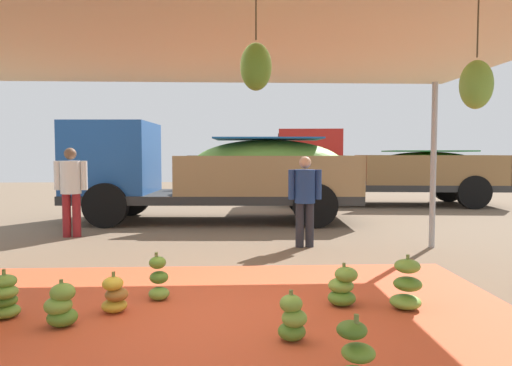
% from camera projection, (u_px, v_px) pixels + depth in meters
% --- Properties ---
extents(ground_plane, '(40.00, 40.00, 0.00)m').
position_uv_depth(ground_plane, '(215.00, 253.00, 7.95)').
color(ground_plane, brown).
extents(tarp_orange, '(6.64, 4.03, 0.01)m').
position_uv_depth(tarp_orange, '(204.00, 312.00, 4.96)').
color(tarp_orange, '#D1512D').
rests_on(tarp_orange, ground).
extents(tent_canopy, '(8.00, 7.00, 2.94)m').
position_uv_depth(tent_canopy, '(203.00, 31.00, 4.69)').
color(tent_canopy, '#9EA0A5').
rests_on(tent_canopy, ground).
extents(banana_bunch_1, '(0.37, 0.36, 0.45)m').
position_uv_depth(banana_bunch_1, '(61.00, 307.00, 4.53)').
color(banana_bunch_1, '#518428').
rests_on(banana_bunch_1, tarp_orange).
extents(banana_bunch_3, '(0.29, 0.33, 0.53)m').
position_uv_depth(banana_bunch_3, '(159.00, 280.00, 5.39)').
color(banana_bunch_3, '#6B9E38').
rests_on(banana_bunch_3, tarp_orange).
extents(banana_bunch_4, '(0.41, 0.41, 0.46)m').
position_uv_depth(banana_bunch_4, '(343.00, 287.00, 5.16)').
color(banana_bunch_4, '#518428').
rests_on(banana_bunch_4, tarp_orange).
extents(banana_bunch_5, '(0.32, 0.31, 0.45)m').
position_uv_depth(banana_bunch_5, '(292.00, 319.00, 4.19)').
color(banana_bunch_5, '#518428').
rests_on(banana_bunch_5, tarp_orange).
extents(banana_bunch_7, '(0.46, 0.46, 0.57)m').
position_uv_depth(banana_bunch_7, '(407.00, 286.00, 5.06)').
color(banana_bunch_7, '#6B9E38').
rests_on(banana_bunch_7, tarp_orange).
extents(banana_bunch_8, '(0.37, 0.38, 0.49)m').
position_uv_depth(banana_bunch_8, '(5.00, 298.00, 4.76)').
color(banana_bunch_8, '#6B9E38').
rests_on(banana_bunch_8, tarp_orange).
extents(banana_bunch_11, '(0.37, 0.35, 0.43)m').
position_uv_depth(banana_bunch_11, '(115.00, 296.00, 4.93)').
color(banana_bunch_11, gold).
rests_on(banana_bunch_11, tarp_orange).
extents(banana_bunch_12, '(0.37, 0.36, 0.51)m').
position_uv_depth(banana_bunch_12, '(355.00, 356.00, 3.39)').
color(banana_bunch_12, '#60932D').
rests_on(banana_bunch_12, tarp_orange).
extents(cargo_truck_main, '(6.98, 2.69, 2.40)m').
position_uv_depth(cargo_truck_main, '(208.00, 170.00, 11.66)').
color(cargo_truck_main, '#2D2D2D').
rests_on(cargo_truck_main, ground).
extents(cargo_truck_far, '(7.12, 3.03, 2.40)m').
position_uv_depth(cargo_truck_far, '(376.00, 168.00, 15.43)').
color(cargo_truck_far, '#2D2D2D').
rests_on(cargo_truck_far, ground).
extents(worker_0, '(0.59, 0.36, 1.60)m').
position_uv_depth(worker_0, '(305.00, 194.00, 8.40)').
color(worker_0, '#26262D').
rests_on(worker_0, ground).
extents(worker_1, '(0.65, 0.39, 1.76)m').
position_uv_depth(worker_1, '(71.00, 185.00, 9.42)').
color(worker_1, maroon).
rests_on(worker_1, ground).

